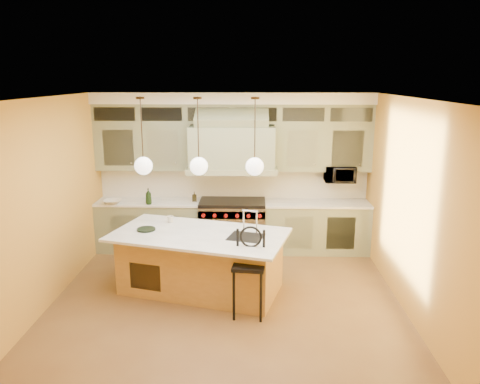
{
  "coord_description": "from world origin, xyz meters",
  "views": [
    {
      "loc": [
        0.39,
        -6.12,
        3.16
      ],
      "look_at": [
        0.18,
        0.7,
        1.48
      ],
      "focal_mm": 35.0,
      "sensor_mm": 36.0,
      "label": 1
    }
  ],
  "objects_px": {
    "kitchen_island": "(201,261)",
    "counter_stool": "(249,266)",
    "range": "(233,225)",
    "microwave": "(340,174)"
  },
  "relations": [
    {
      "from": "counter_stool",
      "to": "microwave",
      "type": "bearing_deg",
      "value": 63.48
    },
    {
      "from": "range",
      "to": "microwave",
      "type": "relative_size",
      "value": 2.21
    },
    {
      "from": "range",
      "to": "kitchen_island",
      "type": "relative_size",
      "value": 0.43
    },
    {
      "from": "range",
      "to": "microwave",
      "type": "bearing_deg",
      "value": 3.12
    },
    {
      "from": "range",
      "to": "kitchen_island",
      "type": "bearing_deg",
      "value": -103.11
    },
    {
      "from": "range",
      "to": "counter_stool",
      "type": "xyz_separation_m",
      "value": [
        0.34,
        -2.41,
        0.21
      ]
    },
    {
      "from": "range",
      "to": "microwave",
      "type": "xyz_separation_m",
      "value": [
        1.95,
        0.11,
        0.96
      ]
    },
    {
      "from": "counter_stool",
      "to": "microwave",
      "type": "distance_m",
      "value": 3.08
    },
    {
      "from": "kitchen_island",
      "to": "counter_stool",
      "type": "distance_m",
      "value": 1.05
    },
    {
      "from": "kitchen_island",
      "to": "counter_stool",
      "type": "relative_size",
      "value": 2.32
    }
  ]
}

